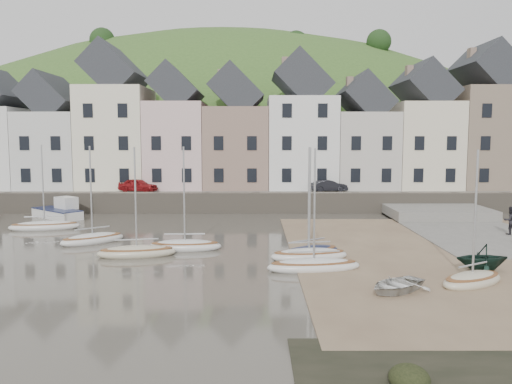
{
  "coord_description": "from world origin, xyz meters",
  "views": [
    {
      "loc": [
        -0.08,
        -28.45,
        6.62
      ],
      "look_at": [
        0.0,
        6.0,
        3.0
      ],
      "focal_mm": 36.46,
      "sensor_mm": 36.0,
      "label": 1
    }
  ],
  "objects_px": {
    "sailboat_0": "(45,226)",
    "car_left": "(138,185)",
    "rowboat_white": "(396,285)",
    "person_dark": "(510,221)",
    "rowboat_green": "(482,257)",
    "car_right": "(329,186)"
  },
  "relations": [
    {
      "from": "sailboat_0",
      "to": "car_left",
      "type": "height_order",
      "value": "sailboat_0"
    },
    {
      "from": "rowboat_white",
      "to": "sailboat_0",
      "type": "bearing_deg",
      "value": -163.63
    },
    {
      "from": "person_dark",
      "to": "car_left",
      "type": "bearing_deg",
      "value": -30.57
    },
    {
      "from": "sailboat_0",
      "to": "car_left",
      "type": "distance_m",
      "value": 11.83
    },
    {
      "from": "sailboat_0",
      "to": "rowboat_white",
      "type": "height_order",
      "value": "sailboat_0"
    },
    {
      "from": "rowboat_green",
      "to": "person_dark",
      "type": "relative_size",
      "value": 1.35
    },
    {
      "from": "car_left",
      "to": "rowboat_green",
      "type": "bearing_deg",
      "value": -119.38
    },
    {
      "from": "person_dark",
      "to": "car_right",
      "type": "distance_m",
      "value": 17.02
    },
    {
      "from": "sailboat_0",
      "to": "rowboat_green",
      "type": "relative_size",
      "value": 2.47
    },
    {
      "from": "rowboat_white",
      "to": "person_dark",
      "type": "distance_m",
      "value": 17.02
    },
    {
      "from": "person_dark",
      "to": "car_right",
      "type": "xyz_separation_m",
      "value": [
        -10.32,
        13.49,
        1.09
      ]
    },
    {
      "from": "sailboat_0",
      "to": "car_left",
      "type": "bearing_deg",
      "value": 67.93
    },
    {
      "from": "car_right",
      "to": "rowboat_green",
      "type": "bearing_deg",
      "value": 178.39
    },
    {
      "from": "person_dark",
      "to": "car_left",
      "type": "distance_m",
      "value": 31.14
    },
    {
      "from": "person_dark",
      "to": "car_right",
      "type": "bearing_deg",
      "value": -57.47
    },
    {
      "from": "sailboat_0",
      "to": "rowboat_green",
      "type": "bearing_deg",
      "value": -24.35
    },
    {
      "from": "car_right",
      "to": "car_left",
      "type": "bearing_deg",
      "value": 77.53
    },
    {
      "from": "rowboat_white",
      "to": "person_dark",
      "type": "bearing_deg",
      "value": 101.52
    },
    {
      "from": "rowboat_white",
      "to": "person_dark",
      "type": "xyz_separation_m",
      "value": [
        11.16,
        12.84,
        0.7
      ]
    },
    {
      "from": "sailboat_0",
      "to": "person_dark",
      "type": "xyz_separation_m",
      "value": [
        32.42,
        -2.68,
        0.8
      ]
    },
    {
      "from": "sailboat_0",
      "to": "car_right",
      "type": "height_order",
      "value": "sailboat_0"
    },
    {
      "from": "sailboat_0",
      "to": "rowboat_white",
      "type": "relative_size",
      "value": 2.14
    }
  ]
}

